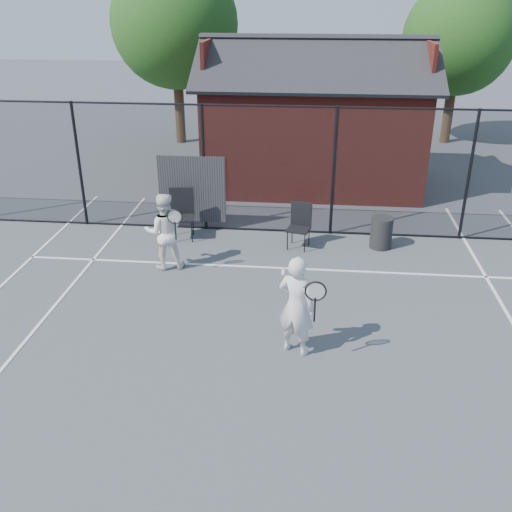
# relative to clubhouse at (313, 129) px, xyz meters

# --- Properties ---
(ground) EXTENTS (80.00, 80.00, 0.00)m
(ground) POSITION_rel_clubhouse_xyz_m (-0.50, -9.00, -1.61)
(ground) COLOR #484C52
(ground) RESTS_ON ground
(court_lines) EXTENTS (11.02, 18.00, 0.01)m
(court_lines) POSITION_rel_clubhouse_xyz_m (-0.50, -10.32, -1.60)
(court_lines) COLOR silver
(court_lines) RESTS_ON ground
(fence) EXTENTS (22.04, 3.00, 3.00)m
(fence) POSITION_rel_clubhouse_xyz_m (-0.80, -4.00, -0.16)
(fence) COLOR black
(fence) RESTS_ON ground
(clubhouse) EXTENTS (6.50, 4.36, 4.19)m
(clubhouse) POSITION_rel_clubhouse_xyz_m (0.00, 0.00, 0.00)
(clubhouse) COLOR maroon
(clubhouse) RESTS_ON ground
(tree_left) EXTENTS (4.48, 4.48, 6.44)m
(tree_left) POSITION_rel_clubhouse_xyz_m (-5.00, 4.50, 2.58)
(tree_left) COLOR #312413
(tree_left) RESTS_ON ground
(tree_right) EXTENTS (3.97, 3.97, 5.70)m
(tree_right) POSITION_rel_clubhouse_xyz_m (5.00, 5.50, 2.10)
(tree_right) COLOR #312413
(tree_right) RESTS_ON ground
(player_front) EXTENTS (0.81, 0.66, 1.68)m
(player_front) POSITION_rel_clubhouse_xyz_m (-0.15, -8.99, -0.76)
(player_front) COLOR silver
(player_front) RESTS_ON ground
(player_back) EXTENTS (0.94, 0.79, 1.62)m
(player_back) POSITION_rel_clubhouse_xyz_m (-2.95, -6.18, -0.80)
(player_back) COLOR white
(player_back) RESTS_ON ground
(chair_left) EXTENTS (0.63, 0.65, 1.15)m
(chair_left) POSITION_rel_clubhouse_xyz_m (-2.93, -4.66, -1.03)
(chair_left) COLOR black
(chair_left) RESTS_ON ground
(chair_right) EXTENTS (0.57, 0.59, 0.99)m
(chair_right) POSITION_rel_clubhouse_xyz_m (-0.24, -4.90, -1.11)
(chair_right) COLOR black
(chair_right) RESTS_ON ground
(waste_bin) EXTENTS (0.56, 0.56, 0.71)m
(waste_bin) POSITION_rel_clubhouse_xyz_m (1.61, -4.70, -1.25)
(waste_bin) COLOR black
(waste_bin) RESTS_ON ground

